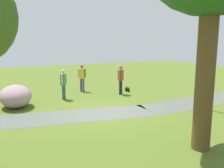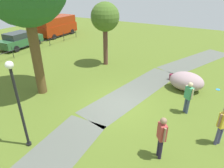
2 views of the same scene
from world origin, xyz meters
name	(u,v)px [view 2 (image 2 of 2)]	position (x,y,z in m)	size (l,w,h in m)	color
ground_plane	(118,104)	(0.00, 0.00, 0.00)	(48.00, 48.00, 0.00)	#526722
footpath_segment_mid	(136,91)	(1.91, -0.27, 0.00)	(8.24, 3.60, 0.01)	#585C53
footpath_segment_far	(196,60)	(9.48, -2.72, 0.00)	(8.12, 5.07, 0.01)	#585C53
young_tree_near_path	(105,18)	(4.91, 3.66, 3.63)	(2.13, 2.13, 4.78)	brown
lamp_post	(17,98)	(-4.51, 1.75, 2.25)	(0.28, 0.28, 3.65)	black
lawn_boulder	(186,81)	(3.56, -2.90, 0.56)	(1.58, 2.10, 1.12)	#A4888C
woman_with_handbag	(162,135)	(-2.53, -3.10, 1.06)	(0.43, 0.41, 1.81)	#241C35
man_near_boulder	(188,96)	(0.99, -3.41, 1.00)	(0.41, 0.43, 1.72)	#3D4965
passerby_on_path	(223,123)	(-0.69, -4.99, 1.05)	(0.43, 0.41, 1.79)	#46446D
backpack_by_boulder	(172,77)	(4.57, -1.79, 0.19)	(0.34, 0.34, 0.40)	maroon
spare_backpack_on_lawn	(184,78)	(4.73, -2.56, 0.19)	(0.35, 0.35, 0.40)	gray
frisbee_on_grass	(218,90)	(4.51, -4.72, 0.01)	(0.25, 0.25, 0.02)	#2F91E7
parked_suv_orange	(20,40)	(4.80, 13.73, 0.81)	(4.53, 2.08, 1.56)	#2D6036
delivery_van	(56,25)	(10.54, 14.21, 1.27)	(5.34, 2.53, 2.30)	#99290C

